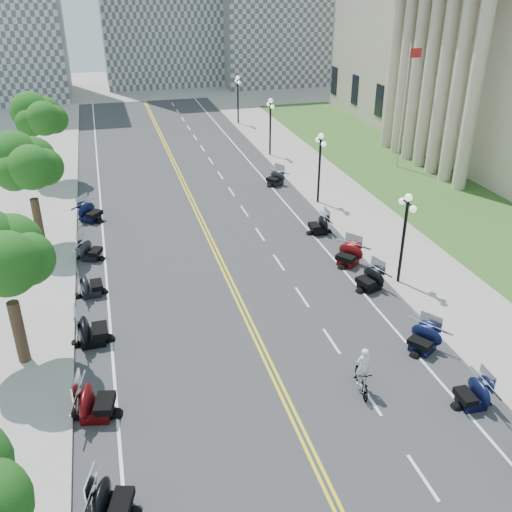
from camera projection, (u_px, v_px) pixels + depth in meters
ground at (263, 352)px, 24.97m from camera, size 160.00×160.00×0.00m
road at (217, 254)px, 33.58m from camera, size 16.00×90.00×0.01m
centerline_yellow_a at (215, 254)px, 33.55m from camera, size 0.12×90.00×0.00m
centerline_yellow_b at (219, 254)px, 33.60m from camera, size 0.12×90.00×0.00m
edge_line_north at (319, 242)px, 35.08m from camera, size 0.12×90.00×0.00m
edge_line_south at (106, 267)px, 32.07m from camera, size 0.12×90.00×0.00m
lane_dash_4 at (423, 477)px, 18.83m from camera, size 0.12×2.00×0.00m
lane_dash_5 at (370, 399)px, 22.28m from camera, size 0.12×2.00×0.00m
lane_dash_6 at (332, 341)px, 25.72m from camera, size 0.12×2.00×0.00m
lane_dash_7 at (302, 297)px, 29.16m from camera, size 0.12×2.00×0.00m
lane_dash_8 at (279, 262)px, 32.61m from camera, size 0.12×2.00×0.00m
lane_dash_9 at (260, 234)px, 36.05m from camera, size 0.12×2.00×0.00m
lane_dash_10 at (244, 211)px, 39.49m from camera, size 0.12×2.00×0.00m
lane_dash_11 at (231, 192)px, 42.94m from camera, size 0.12×2.00×0.00m
lane_dash_12 at (220, 175)px, 46.38m from camera, size 0.12×2.00×0.00m
lane_dash_13 at (211, 161)px, 49.83m from camera, size 0.12×2.00×0.00m
lane_dash_14 at (202, 148)px, 53.27m from camera, size 0.12×2.00×0.00m
lane_dash_15 at (195, 137)px, 56.71m from camera, size 0.12×2.00×0.00m
lane_dash_16 at (189, 128)px, 60.16m from camera, size 0.12×2.00×0.00m
lane_dash_17 at (183, 119)px, 63.60m from camera, size 0.12×2.00×0.00m
lane_dash_18 at (178, 111)px, 67.04m from camera, size 0.12×2.00×0.00m
lane_dash_19 at (173, 104)px, 70.49m from camera, size 0.12×2.00×0.00m
sidewalk_north at (380, 233)px, 36.02m from camera, size 5.00×90.00×0.15m
sidewalk_south at (28, 275)px, 31.08m from camera, size 5.00×90.00×0.15m
lawn at (415, 183)px, 44.56m from camera, size 9.00×60.00×0.10m
distant_block_c at (287, 0)px, 81.14m from camera, size 20.00×14.00×22.00m
street_lamp_2 at (403, 239)px, 29.27m from camera, size 0.50×1.20×4.90m
street_lamp_3 at (319, 169)px, 39.60m from camera, size 0.50×1.20×4.90m
street_lamp_4 at (270, 127)px, 49.93m from camera, size 0.50×1.20×4.90m
street_lamp_5 at (238, 100)px, 60.26m from camera, size 0.50×1.20×4.90m
flagpole at (403, 108)px, 45.89m from camera, size 1.10×0.20×10.00m
tree_2 at (4, 264)px, 22.20m from camera, size 4.80×4.80×9.20m
tree_3 at (29, 170)px, 32.53m from camera, size 4.80×4.80×9.20m
tree_4 at (41, 122)px, 42.86m from camera, size 4.80×4.80×9.20m
motorcycle_n_4 at (473, 393)px, 21.68m from camera, size 1.84×1.84×1.24m
motorcycle_n_5 at (424, 338)px, 24.84m from camera, size 2.54×2.54×1.29m
motorcycle_n_6 at (370, 278)px, 29.64m from camera, size 2.32×2.32×1.29m
motorcycle_n_7 at (348, 254)px, 32.11m from camera, size 2.68×2.68×1.34m
motorcycle_n_8 at (319, 224)px, 35.94m from camera, size 1.84×1.84×1.27m
motorcycle_n_10 at (275, 177)px, 43.98m from camera, size 2.47×2.47×1.26m
motorcycle_s_4 at (111, 499)px, 17.27m from camera, size 2.39×2.39×1.34m
motorcycle_s_5 at (95, 401)px, 21.10m from camera, size 2.49×2.49×1.47m
motorcycle_s_6 at (92, 329)px, 25.30m from camera, size 2.17×2.17×1.48m
motorcycle_s_7 at (90, 284)px, 29.10m from camera, size 2.00×2.00×1.30m
motorcycle_s_8 at (90, 249)px, 32.72m from camera, size 2.36×2.36×1.25m
motorcycle_s_9 at (90, 211)px, 37.67m from camera, size 2.81×2.81×1.40m
bicycle at (362, 379)px, 22.46m from camera, size 0.87×1.96×1.14m
cyclist_rider at (365, 350)px, 21.83m from camera, size 0.61×0.40×1.68m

